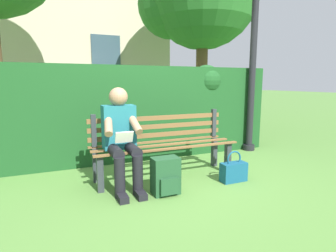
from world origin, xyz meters
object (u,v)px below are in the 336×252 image
at_px(park_bench, 163,143).
at_px(backpack, 166,176).
at_px(handbag, 234,171).
at_px(person_seated, 121,135).
at_px(lamp_post, 254,31).

relative_size(park_bench, backpack, 4.54).
distance_m(park_bench, handbag, 0.97).
bearing_deg(park_bench, person_seated, 17.21).
bearing_deg(lamp_post, park_bench, 18.42).
bearing_deg(person_seated, handbag, 164.06).
xyz_separation_m(park_bench, backpack, (0.20, 0.58, -0.24)).
bearing_deg(park_bench, backpack, 71.08).
bearing_deg(lamp_post, backpack, 29.71).
xyz_separation_m(person_seated, lamp_post, (-2.56, -0.84, 1.48)).
height_order(handbag, lamp_post, lamp_post).
bearing_deg(lamp_post, person_seated, 18.14).
height_order(person_seated, handbag, person_seated).
bearing_deg(handbag, backpack, 1.35).
bearing_deg(backpack, lamp_post, -150.29).
relative_size(backpack, lamp_post, 0.12).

